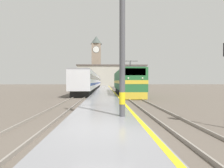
{
  "coord_description": "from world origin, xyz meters",
  "views": [
    {
      "loc": [
        0.08,
        -6.49,
        2.08
      ],
      "look_at": [
        1.38,
        24.96,
        1.65
      ],
      "focal_mm": 28.0,
      "sensor_mm": 36.0,
      "label": 1
    }
  ],
  "objects": [
    {
      "name": "locomotive_train",
      "position": [
        3.48,
        20.99,
        1.99
      ],
      "size": [
        2.92,
        16.65,
        4.88
      ],
      "color": "black",
      "rests_on": "ground"
    },
    {
      "name": "ground_plane",
      "position": [
        0.0,
        30.0,
        0.0
      ],
      "size": [
        200.0,
        200.0,
        0.0
      ],
      "primitive_type": "plane",
      "color": "#60564C"
    },
    {
      "name": "catenary_mast",
      "position": [
        1.03,
        2.14,
        4.35
      ],
      "size": [
        2.83,
        0.3,
        8.06
      ],
      "color": "#4C4C51",
      "rests_on": "platform"
    },
    {
      "name": "rail_track_far",
      "position": [
        -3.16,
        25.0,
        0.03
      ],
      "size": [
        2.83,
        140.0,
        0.16
      ],
      "color": "#60564C",
      "rests_on": "ground"
    },
    {
      "name": "rail_track_near",
      "position": [
        3.48,
        25.0,
        0.03
      ],
      "size": [
        2.84,
        140.0,
        0.16
      ],
      "color": "#60564C",
      "rests_on": "ground"
    },
    {
      "name": "passenger_train",
      "position": [
        -3.16,
        39.78,
        2.04
      ],
      "size": [
        2.92,
        49.8,
        3.78
      ],
      "color": "black",
      "rests_on": "ground"
    },
    {
      "name": "platform",
      "position": [
        0.0,
        25.0,
        0.18
      ],
      "size": [
        3.53,
        140.0,
        0.36
      ],
      "color": "gray",
      "rests_on": "ground"
    },
    {
      "name": "clock_tower",
      "position": [
        -4.07,
        79.37,
        13.06
      ],
      "size": [
        5.42,
        5.42,
        24.39
      ],
      "color": "gray",
      "rests_on": "ground"
    },
    {
      "name": "station_building",
      "position": [
        3.15,
        69.62,
        4.66
      ],
      "size": [
        29.94,
        6.87,
        9.27
      ],
      "color": "#B7B2A3",
      "rests_on": "ground"
    }
  ]
}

